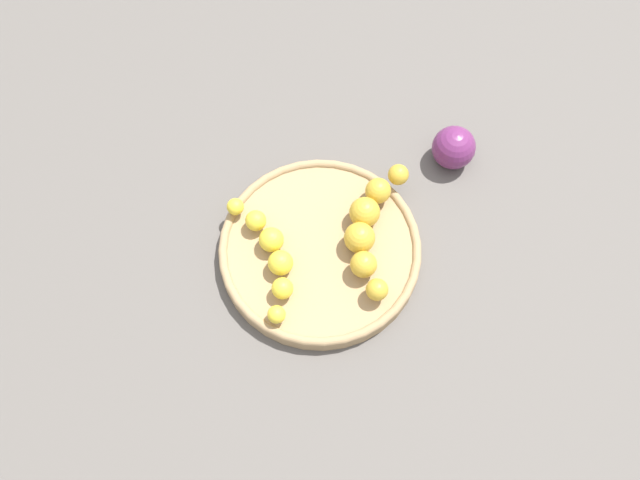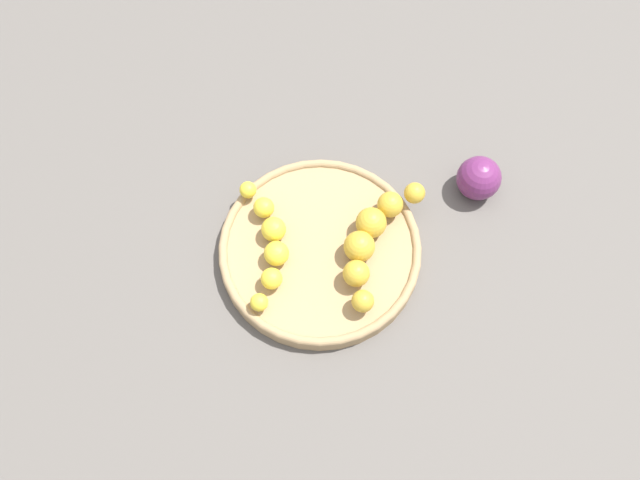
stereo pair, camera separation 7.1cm
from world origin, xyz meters
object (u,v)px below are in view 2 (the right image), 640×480
Objects in this scene: plum_purple at (479,178)px; fruit_bowl at (320,249)px; banana_yellow at (269,242)px; banana_spotted at (372,237)px.

fruit_bowl is at bearing 47.56° from plum_purple.
fruit_bowl is 1.66× the size of banana_yellow.
banana_spotted is at bearing -5.70° from banana_yellow.
plum_purple reaches higher than banana_yellow.
fruit_bowl is 0.06m from banana_spotted.
banana_spotted is at bearing -153.38° from fruit_bowl.
plum_purple is (-0.09, -0.12, -0.01)m from banana_spotted.
banana_yellow is at bearing 27.68° from banana_spotted.
banana_yellow is 2.64× the size of plum_purple.
fruit_bowl is at bearing -7.45° from banana_yellow.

